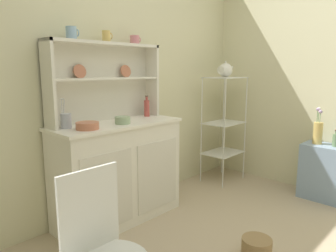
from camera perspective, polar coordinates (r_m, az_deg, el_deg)
wall_back at (r=2.93m, az=-8.73°, el=9.48°), size 3.84×0.05×2.50m
hutch_cabinet at (r=2.71m, az=-9.03°, el=-8.07°), size 1.11×0.45×0.85m
hutch_shelf_unit at (r=2.71m, az=-11.64°, el=9.04°), size 1.04×0.18×0.65m
bakers_rack at (r=3.62m, az=10.20°, el=1.54°), size 0.46×0.33×1.20m
side_shelf_blue at (r=3.50m, az=27.10°, el=-7.63°), size 0.28×0.48×0.55m
wire_chair at (r=1.52m, az=-12.22°, el=-20.39°), size 0.36×0.36×0.85m
floor_basket at (r=2.40m, az=15.90°, el=-20.62°), size 0.21×0.21×0.13m
cup_sky_0 at (r=2.52m, az=-17.25°, el=15.93°), size 0.09×0.08×0.09m
cup_gold_1 at (r=2.69m, az=-11.19°, el=15.78°), size 0.08×0.07×0.09m
cup_rose_2 at (r=2.87m, az=-6.09°, el=15.39°), size 0.10×0.08×0.08m
bowl_mixing_large at (r=2.36m, az=-14.52°, el=0.05°), size 0.17×0.17×0.05m
bowl_floral_medium at (r=2.55m, az=-8.31°, el=1.06°), size 0.12×0.12×0.06m
jam_bottle at (r=2.92m, az=-3.90°, el=3.36°), size 0.05×0.05×0.20m
utensil_jar at (r=2.45m, az=-18.17°, el=0.96°), size 0.08×0.08×0.22m
porcelain_teapot at (r=3.58m, az=10.46°, el=10.03°), size 0.24×0.15×0.18m
flower_vase at (r=3.44m, az=25.74°, el=-0.87°), size 0.09×0.09×0.37m
oil_bottle at (r=3.40m, az=28.34°, el=-2.24°), size 0.06×0.06×0.16m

